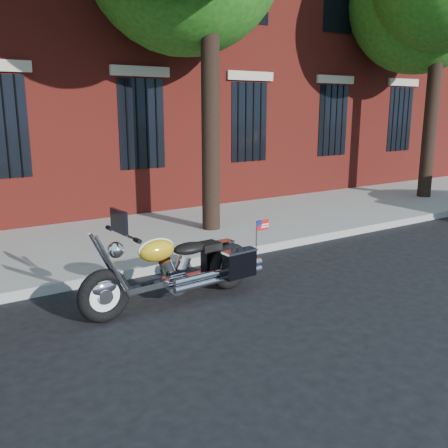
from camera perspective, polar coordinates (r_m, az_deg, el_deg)
ground at (r=7.74m, az=6.77°, el=-6.31°), size 120.00×120.00×0.00m
curb at (r=8.76m, az=0.99°, el=-3.37°), size 40.00×0.16×0.15m
sidewalk at (r=10.31m, az=-4.88°, el=-0.88°), size 40.00×3.60×0.15m
motorcycle at (r=6.70m, az=-4.92°, el=-5.17°), size 2.74×0.86×1.37m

